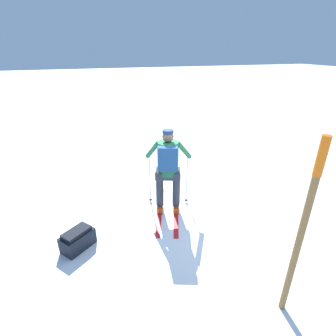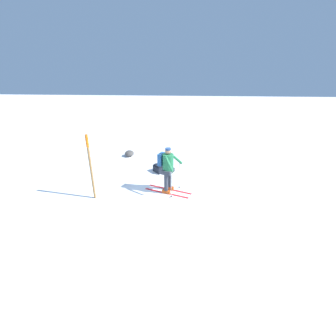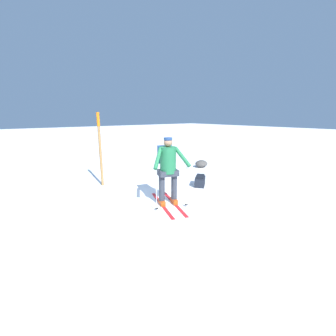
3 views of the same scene
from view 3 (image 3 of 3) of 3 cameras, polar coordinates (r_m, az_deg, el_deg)
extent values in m
plane|color=white|center=(5.95, -6.69, -8.92)|extent=(80.00, 80.00, 0.00)
cube|color=red|center=(5.92, 1.53, -8.93)|extent=(0.68, 1.69, 0.01)
cube|color=#C64714|center=(5.89, 1.54, -8.34)|extent=(0.20, 0.32, 0.12)
cylinder|color=#2D333D|center=(5.75, 1.56, -4.49)|extent=(0.15, 0.15, 0.71)
cube|color=red|center=(5.82, -1.56, -9.31)|extent=(0.68, 1.69, 0.01)
cube|color=#C64714|center=(5.80, -1.57, -8.72)|extent=(0.20, 0.32, 0.12)
cylinder|color=#2D333D|center=(5.65, -1.59, -4.81)|extent=(0.15, 0.15, 0.71)
cube|color=#2D333D|center=(5.60, 0.00, -1.19)|extent=(0.56, 0.48, 0.14)
cylinder|color=#1E663D|center=(5.53, 0.00, 2.06)|extent=(0.40, 0.40, 0.65)
sphere|color=#8C664C|center=(5.46, 0.00, 6.48)|extent=(0.21, 0.21, 0.21)
cylinder|color=navy|center=(5.45, 0.00, 7.43)|extent=(0.20, 0.20, 0.06)
cube|color=navy|center=(5.76, -0.84, 3.53)|extent=(0.38, 0.25, 0.45)
cylinder|color=#B2B7BC|center=(5.54, 4.77, -4.43)|extent=(0.02, 0.02, 1.12)
cylinder|color=black|center=(5.71, 4.67, -9.21)|extent=(0.07, 0.07, 0.01)
cylinder|color=#1E663D|center=(5.45, 3.67, 2.82)|extent=(0.20, 0.50, 0.47)
cylinder|color=#B2B7BC|center=(5.30, -2.95, -5.24)|extent=(0.02, 0.02, 1.12)
cylinder|color=black|center=(5.48, -2.89, -10.20)|extent=(0.07, 0.07, 0.01)
cylinder|color=#1E663D|center=(5.25, -2.56, 2.44)|extent=(0.45, 0.37, 0.47)
cube|color=black|center=(7.35, 8.14, -3.41)|extent=(0.61, 0.57, 0.29)
cube|color=black|center=(7.30, 8.18, -2.10)|extent=(0.50, 0.47, 0.06)
cylinder|color=olive|center=(7.41, -16.82, 4.37)|extent=(0.08, 0.08, 2.33)
cylinder|color=orange|center=(7.33, -17.33, 11.75)|extent=(0.09, 0.09, 0.42)
ellipsoid|color=#474442|center=(9.96, 8.45, 1.09)|extent=(0.56, 0.48, 0.31)
camera|label=1|loc=(9.85, -9.42, 18.00)|focal=28.00mm
camera|label=2|loc=(5.81, -91.28, 19.05)|focal=24.00mm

